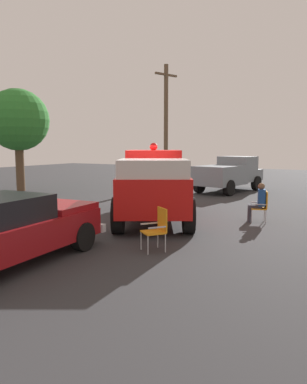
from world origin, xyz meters
TOP-DOWN VIEW (x-y plane):
  - ground_plane at (0.00, 0.00)m, footprint 60.00×60.00m
  - vintage_fire_truck at (-0.46, 0.12)m, footprint 4.80×6.26m
  - classic_hot_rod at (-0.06, 5.63)m, footprint 2.14×4.46m
  - parked_pickup at (-0.31, -8.66)m, footprint 2.77×5.06m
  - lawn_chair_near_truck at (-3.77, -1.23)m, footprint 0.62×0.62m
  - lawn_chair_by_car at (-2.35, 3.29)m, footprint 0.69×0.69m
  - spectator_seated at (-3.64, -1.19)m, footprint 0.62×0.52m
  - oak_tree_left at (9.91, -3.26)m, footprint 3.35×3.35m
  - utility_pole at (3.99, -9.36)m, footprint 0.71×1.63m

SIDE VIEW (x-z plane):
  - ground_plane at x=0.00m, z-range 0.00..0.00m
  - lawn_chair_near_truck at x=-3.77m, z-range 0.08..1.10m
  - lawn_chair_by_car at x=-2.35m, z-range 0.08..1.10m
  - spectator_seated at x=-3.64m, z-range 0.05..1.34m
  - classic_hot_rod at x=-0.06m, z-range 0.02..1.48m
  - parked_pickup at x=-0.31m, z-range 0.04..1.94m
  - vintage_fire_truck at x=-0.46m, z-range -0.10..2.49m
  - utility_pole at x=3.99m, z-range 0.14..7.48m
  - oak_tree_left at x=9.91m, z-range 1.07..6.64m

